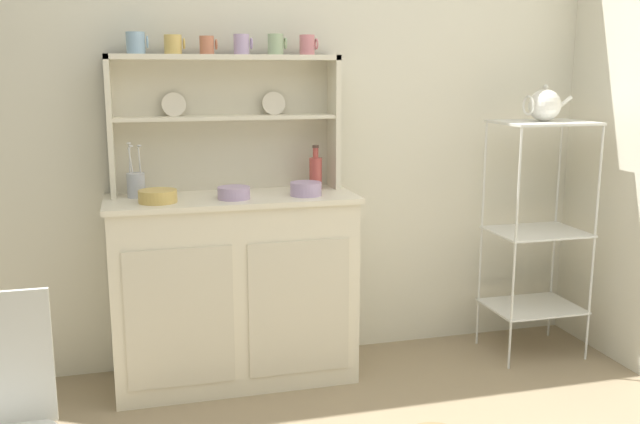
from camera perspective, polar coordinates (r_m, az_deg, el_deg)
The scene contains 16 objects.
wall_back at distance 3.48m, azimuth -3.15°, elevation 8.14°, with size 3.84×0.05×2.50m, color silver.
hutch_cabinet at distance 3.32m, azimuth -6.99°, elevation -6.05°, with size 1.13×0.45×0.89m.
hutch_shelf_unit at distance 3.34m, azimuth -7.73°, elevation 8.07°, with size 1.06×0.18×0.63m.
bakers_rack at distance 3.72m, azimuth 17.22°, elevation -0.52°, with size 0.46×0.36×1.20m.
cup_sky_0 at distance 3.27m, azimuth -14.69°, elevation 13.12°, with size 0.10×0.08×0.09m.
cup_gold_1 at distance 3.27m, azimuth -11.80°, elevation 13.15°, with size 0.09×0.08×0.08m.
cup_terracotta_2 at distance 3.29m, azimuth -9.12°, elevation 13.21°, with size 0.08×0.06×0.08m.
cup_lilac_3 at distance 3.31m, azimuth -6.35°, elevation 13.36°, with size 0.09×0.07×0.09m.
cup_sage_4 at distance 3.33m, azimuth -3.59°, elevation 13.41°, with size 0.09×0.07×0.09m.
cup_rose_5 at distance 3.37m, azimuth -1.02°, elevation 13.39°, with size 0.08×0.07×0.09m.
bowl_mixing_large at distance 3.12m, azimuth -13.02°, elevation 1.26°, with size 0.17×0.17×0.05m, color #DBB760.
bowl_floral_medium at distance 3.15m, azimuth -7.00°, elevation 1.55°, with size 0.14×0.14×0.05m, color #B79ECC.
bowl_cream_small at distance 3.21m, azimuth -1.15°, elevation 1.89°, with size 0.14×0.14×0.06m, color #B79ECC.
jam_bottle at distance 3.37m, azimuth -0.36°, elevation 3.29°, with size 0.06×0.06×0.21m.
utensil_jar at distance 3.26m, azimuth -14.70°, elevation 2.20°, with size 0.08×0.08×0.25m.
porcelain_teapot at distance 3.65m, azimuth 17.73°, elevation 8.25°, with size 0.25×0.16×0.18m.
Camera 1 is at (-0.72, -1.78, 1.45)m, focal length 39.47 mm.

